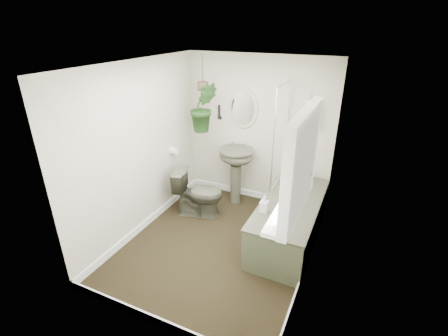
% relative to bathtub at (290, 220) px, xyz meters
% --- Properties ---
extents(floor, '(2.30, 2.80, 0.02)m').
position_rel_bathtub_xyz_m(floor, '(-0.80, -0.50, -0.30)').
color(floor, black).
rests_on(floor, ground).
extents(ceiling, '(2.30, 2.80, 0.02)m').
position_rel_bathtub_xyz_m(ceiling, '(-0.80, -0.50, 2.02)').
color(ceiling, white).
rests_on(ceiling, ground).
extents(wall_back, '(2.30, 0.02, 2.30)m').
position_rel_bathtub_xyz_m(wall_back, '(-0.80, 0.91, 0.86)').
color(wall_back, beige).
rests_on(wall_back, ground).
extents(wall_front, '(2.30, 0.02, 2.30)m').
position_rel_bathtub_xyz_m(wall_front, '(-0.80, -1.91, 0.86)').
color(wall_front, beige).
rests_on(wall_front, ground).
extents(wall_left, '(0.02, 2.80, 2.30)m').
position_rel_bathtub_xyz_m(wall_left, '(-1.96, -0.50, 0.86)').
color(wall_left, beige).
rests_on(wall_left, ground).
extents(wall_right, '(0.02, 2.80, 2.30)m').
position_rel_bathtub_xyz_m(wall_right, '(0.36, -0.50, 0.86)').
color(wall_right, beige).
rests_on(wall_right, ground).
extents(skirting, '(2.30, 2.80, 0.10)m').
position_rel_bathtub_xyz_m(skirting, '(-0.80, -0.50, -0.24)').
color(skirting, white).
rests_on(skirting, floor).
extents(bathtub, '(0.72, 1.72, 0.58)m').
position_rel_bathtub_xyz_m(bathtub, '(0.00, 0.00, 0.00)').
color(bathtub, '#404132').
rests_on(bathtub, floor).
extents(bath_screen, '(0.04, 0.72, 1.40)m').
position_rel_bathtub_xyz_m(bath_screen, '(-0.33, 0.49, 0.99)').
color(bath_screen, silver).
rests_on(bath_screen, bathtub).
extents(shower_box, '(0.20, 0.10, 0.35)m').
position_rel_bathtub_xyz_m(shower_box, '(0.00, 0.84, 1.26)').
color(shower_box, white).
rests_on(shower_box, wall_back).
extents(oval_mirror, '(0.46, 0.03, 0.62)m').
position_rel_bathtub_xyz_m(oval_mirror, '(-1.04, 0.87, 1.21)').
color(oval_mirror, '#B7AD95').
rests_on(oval_mirror, wall_back).
extents(wall_sconce, '(0.04, 0.04, 0.22)m').
position_rel_bathtub_xyz_m(wall_sconce, '(-1.44, 0.86, 1.11)').
color(wall_sconce, black).
rests_on(wall_sconce, wall_back).
extents(toilet_roll_holder, '(0.11, 0.11, 0.11)m').
position_rel_bathtub_xyz_m(toilet_roll_holder, '(-1.90, 0.20, 0.61)').
color(toilet_roll_holder, white).
rests_on(toilet_roll_holder, wall_left).
extents(window_recess, '(0.08, 1.00, 0.90)m').
position_rel_bathtub_xyz_m(window_recess, '(0.29, -1.20, 1.36)').
color(window_recess, white).
rests_on(window_recess, wall_right).
extents(window_sill, '(0.18, 1.00, 0.04)m').
position_rel_bathtub_xyz_m(window_sill, '(0.22, -1.20, 0.94)').
color(window_sill, white).
rests_on(window_sill, wall_right).
extents(window_blinds, '(0.01, 0.86, 0.76)m').
position_rel_bathtub_xyz_m(window_blinds, '(0.24, -1.20, 1.36)').
color(window_blinds, white).
rests_on(window_blinds, wall_right).
extents(toilet, '(0.80, 0.58, 0.73)m').
position_rel_bathtub_xyz_m(toilet, '(-1.40, 0.04, 0.08)').
color(toilet, '#404132').
rests_on(toilet, floor).
extents(pedestal_sink, '(0.58, 0.50, 0.92)m').
position_rel_bathtub_xyz_m(pedestal_sink, '(-1.04, 0.62, 0.17)').
color(pedestal_sink, '#404132').
rests_on(pedestal_sink, floor).
extents(sill_plant, '(0.24, 0.22, 0.23)m').
position_rel_bathtub_xyz_m(sill_plant, '(0.24, -0.90, 1.07)').
color(sill_plant, black).
rests_on(sill_plant, window_sill).
extents(hanging_plant, '(0.51, 0.49, 0.73)m').
position_rel_bathtub_xyz_m(hanging_plant, '(-1.50, 0.45, 1.27)').
color(hanging_plant, black).
rests_on(hanging_plant, ceiling).
extents(soap_bottle, '(0.10, 0.10, 0.21)m').
position_rel_bathtub_xyz_m(soap_bottle, '(-0.25, -0.38, 0.40)').
color(soap_bottle, black).
rests_on(soap_bottle, bathtub).
extents(hanging_pot, '(0.16, 0.16, 0.12)m').
position_rel_bathtub_xyz_m(hanging_pot, '(-1.50, 0.45, 1.57)').
color(hanging_pot, '#3F3724').
rests_on(hanging_pot, ceiling).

